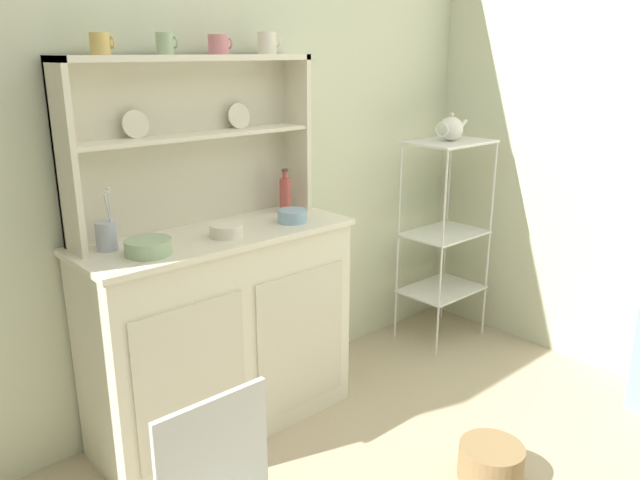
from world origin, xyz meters
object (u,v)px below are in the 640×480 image
(bakers_rack, at_px, (445,221))
(cup_gold_0, at_px, (100,44))
(floor_basket, at_px, (491,462))
(porcelain_teapot, at_px, (451,129))
(bowl_mixing_large, at_px, (148,247))
(utensil_jar, at_px, (107,235))
(jam_bottle, at_px, (285,194))
(hutch_cabinet, at_px, (222,331))
(hutch_shelf_unit, at_px, (190,129))

(bakers_rack, xyz_separation_m, cup_gold_0, (-1.82, 0.19, 0.94))
(floor_basket, height_order, porcelain_teapot, porcelain_teapot)
(bowl_mixing_large, height_order, porcelain_teapot, porcelain_teapot)
(utensil_jar, bearing_deg, bowl_mixing_large, -58.95)
(floor_basket, xyz_separation_m, jam_bottle, (-0.15, 1.09, 0.92))
(porcelain_teapot, bearing_deg, jam_bottle, 171.64)
(cup_gold_0, height_order, bowl_mixing_large, cup_gold_0)
(hutch_cabinet, relative_size, floor_basket, 4.60)
(floor_basket, height_order, bowl_mixing_large, bowl_mixing_large)
(hutch_shelf_unit, xyz_separation_m, jam_bottle, (0.43, -0.08, -0.33))
(hutch_shelf_unit, xyz_separation_m, cup_gold_0, (-0.36, -0.04, 0.33))
(cup_gold_0, relative_size, bowl_mixing_large, 0.49)
(jam_bottle, bearing_deg, hutch_shelf_unit, 169.70)
(hutch_shelf_unit, height_order, bakers_rack, hutch_shelf_unit)
(floor_basket, bearing_deg, porcelain_teapot, 46.98)
(hutch_shelf_unit, distance_m, cup_gold_0, 0.50)
(jam_bottle, bearing_deg, cup_gold_0, 177.41)
(hutch_cabinet, height_order, jam_bottle, jam_bottle)
(hutch_shelf_unit, distance_m, floor_basket, 1.81)
(hutch_shelf_unit, relative_size, utensil_jar, 4.51)
(bowl_mixing_large, bearing_deg, hutch_cabinet, 12.11)
(floor_basket, relative_size, utensil_jar, 1.05)
(floor_basket, xyz_separation_m, porcelain_teapot, (0.88, 0.94, 1.15))
(jam_bottle, bearing_deg, hutch_cabinet, -168.72)
(hutch_shelf_unit, distance_m, jam_bottle, 0.55)
(jam_bottle, bearing_deg, bowl_mixing_large, -168.35)
(floor_basket, relative_size, bowl_mixing_large, 1.47)
(jam_bottle, bearing_deg, floor_basket, -82.42)
(hutch_shelf_unit, distance_m, porcelain_teapot, 1.48)
(bowl_mixing_large, bearing_deg, utensil_jar, 121.05)
(hutch_shelf_unit, xyz_separation_m, bowl_mixing_large, (-0.34, -0.24, -0.38))
(porcelain_teapot, bearing_deg, utensil_jar, 175.71)
(hutch_shelf_unit, height_order, utensil_jar, hutch_shelf_unit)
(hutch_cabinet, height_order, floor_basket, hutch_cabinet)
(hutch_shelf_unit, height_order, floor_basket, hutch_shelf_unit)
(hutch_cabinet, relative_size, bakers_rack, 1.01)
(bowl_mixing_large, bearing_deg, floor_basket, -45.45)
(cup_gold_0, bearing_deg, jam_bottle, -2.59)
(hutch_cabinet, xyz_separation_m, utensil_jar, (-0.43, 0.08, 0.50))
(hutch_cabinet, relative_size, jam_bottle, 5.78)
(hutch_cabinet, bearing_deg, floor_basket, -60.15)
(hutch_cabinet, height_order, porcelain_teapot, porcelain_teapot)
(cup_gold_0, xyz_separation_m, jam_bottle, (0.80, -0.04, -0.66))
(cup_gold_0, distance_m, utensil_jar, 0.69)
(cup_gold_0, distance_m, jam_bottle, 1.03)
(cup_gold_0, bearing_deg, hutch_cabinet, -18.54)
(bowl_mixing_large, bearing_deg, porcelain_teapot, 0.28)
(floor_basket, distance_m, porcelain_teapot, 1.73)
(hutch_shelf_unit, relative_size, floor_basket, 4.30)
(bowl_mixing_large, xyz_separation_m, utensil_jar, (-0.09, 0.15, 0.03))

